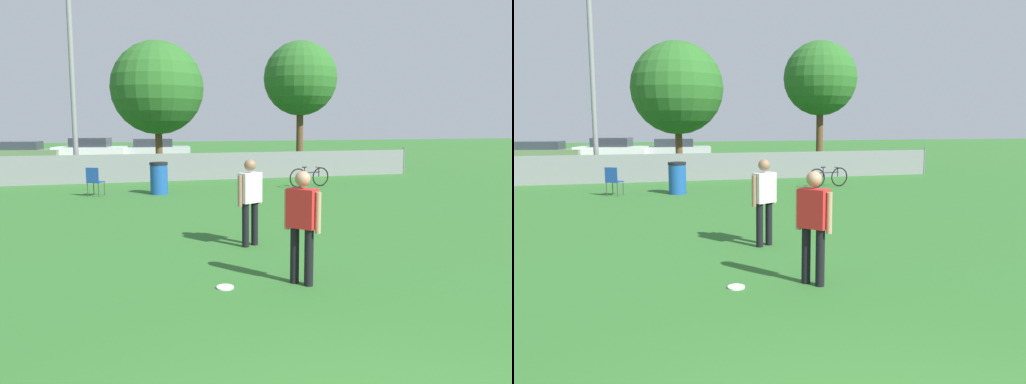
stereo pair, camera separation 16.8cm
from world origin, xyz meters
The scene contains 13 objects.
fence_backline centered at (0.00, 18.00, 0.55)m, with size 21.97×0.07×1.21m.
light_pole centered at (-3.14, 18.95, 4.70)m, with size 0.90×0.36×7.90m.
tree_near_pole centered at (0.31, 21.48, 3.86)m, with size 4.20×4.20×5.98m.
tree_far_right centered at (6.77, 20.30, 4.32)m, with size 3.42×3.42×6.06m.
player_receiver_white centered at (0.75, 6.96, 0.95)m, with size 0.52×0.39×1.64m.
player_thrower_red centered at (0.88, 4.58, 0.95)m, with size 0.44×0.46×1.64m.
frisbee_disc centered at (-0.22, 4.70, 0.01)m, with size 0.25×0.25×0.03m.
folding_chair_sideline centered at (-2.31, 14.44, 0.53)m, with size 0.57×0.57×0.92m.
bicycle_sideline centered at (5.09, 14.81, 0.36)m, with size 1.64×0.48×0.74m.
trash_bin centered at (-0.31, 14.42, 0.52)m, with size 0.59×0.59×1.04m.
parked_car_olive centered at (-6.92, 28.96, 0.62)m, with size 4.69×2.31×1.26m.
parked_car_white centered at (-3.02, 28.94, 0.70)m, with size 4.37×2.61×1.43m.
parked_car_silver centered at (0.59, 29.26, 0.66)m, with size 4.52×2.00×1.34m.
Camera 2 is at (-1.47, -1.96, 2.31)m, focal length 35.00 mm.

